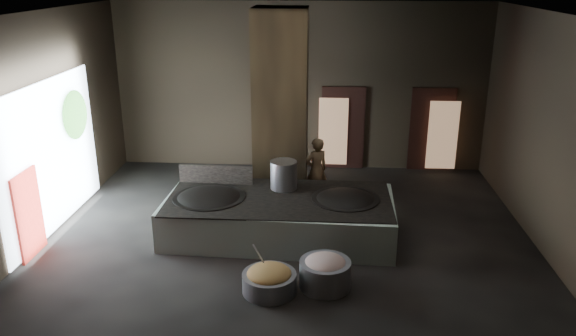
# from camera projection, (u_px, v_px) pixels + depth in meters

# --- Properties ---
(floor) EXTENTS (10.00, 9.00, 0.10)m
(floor) POSITION_uv_depth(u_px,v_px,m) (288.00, 239.00, 11.69)
(floor) COLOR black
(floor) RESTS_ON ground
(ceiling) EXTENTS (10.00, 9.00, 0.10)m
(ceiling) POSITION_uv_depth(u_px,v_px,m) (288.00, 10.00, 10.16)
(ceiling) COLOR black
(ceiling) RESTS_ON back_wall
(back_wall) EXTENTS (10.00, 0.10, 4.50)m
(back_wall) POSITION_uv_depth(u_px,v_px,m) (300.00, 87.00, 15.20)
(back_wall) COLOR black
(back_wall) RESTS_ON ground
(front_wall) EXTENTS (10.00, 0.10, 4.50)m
(front_wall) POSITION_uv_depth(u_px,v_px,m) (262.00, 238.00, 6.64)
(front_wall) COLOR black
(front_wall) RESTS_ON ground
(left_wall) EXTENTS (0.10, 9.00, 4.50)m
(left_wall) POSITION_uv_depth(u_px,v_px,m) (37.00, 128.00, 11.25)
(left_wall) COLOR black
(left_wall) RESTS_ON ground
(right_wall) EXTENTS (0.10, 9.00, 4.50)m
(right_wall) POSITION_uv_depth(u_px,v_px,m) (555.00, 138.00, 10.60)
(right_wall) COLOR black
(right_wall) RESTS_ON ground
(pillar) EXTENTS (1.20, 1.20, 4.50)m
(pillar) POSITION_uv_depth(u_px,v_px,m) (281.00, 110.00, 12.73)
(pillar) COLOR black
(pillar) RESTS_ON ground
(hearth_platform) EXTENTS (4.74, 2.41, 0.81)m
(hearth_platform) POSITION_uv_depth(u_px,v_px,m) (279.00, 217.00, 11.64)
(hearth_platform) COLOR silver
(hearth_platform) RESTS_ON ground
(platform_cap) EXTENTS (4.56, 2.19, 0.03)m
(platform_cap) POSITION_uv_depth(u_px,v_px,m) (279.00, 199.00, 11.50)
(platform_cap) COLOR black
(platform_cap) RESTS_ON hearth_platform
(wok_left) EXTENTS (1.47, 1.47, 0.41)m
(wok_left) POSITION_uv_depth(u_px,v_px,m) (209.00, 201.00, 11.57)
(wok_left) COLOR black
(wok_left) RESTS_ON hearth_platform
(wok_left_rim) EXTENTS (1.50, 1.50, 0.05)m
(wok_left_rim) POSITION_uv_depth(u_px,v_px,m) (209.00, 197.00, 11.55)
(wok_left_rim) COLOR black
(wok_left_rim) RESTS_ON hearth_platform
(wok_right) EXTENTS (1.37, 1.37, 0.38)m
(wok_right) POSITION_uv_depth(u_px,v_px,m) (345.00, 202.00, 11.49)
(wok_right) COLOR black
(wok_right) RESTS_ON hearth_platform
(wok_right_rim) EXTENTS (1.40, 1.40, 0.05)m
(wok_right_rim) POSITION_uv_depth(u_px,v_px,m) (345.00, 199.00, 11.46)
(wok_right_rim) COLOR black
(wok_right_rim) RESTS_ON hearth_platform
(stock_pot) EXTENTS (0.57, 0.57, 0.61)m
(stock_pot) POSITION_uv_depth(u_px,v_px,m) (284.00, 175.00, 11.91)
(stock_pot) COLOR #B8B9C0
(stock_pot) RESTS_ON hearth_platform
(splash_guard) EXTENTS (1.62, 0.13, 0.41)m
(splash_guard) POSITION_uv_depth(u_px,v_px,m) (216.00, 174.00, 12.23)
(splash_guard) COLOR black
(splash_guard) RESTS_ON hearth_platform
(cook) EXTENTS (0.68, 0.61, 1.57)m
(cook) POSITION_uv_depth(u_px,v_px,m) (316.00, 170.00, 13.22)
(cook) COLOR olive
(cook) RESTS_ON ground
(veg_basin) EXTENTS (1.18, 1.18, 0.34)m
(veg_basin) POSITION_uv_depth(u_px,v_px,m) (269.00, 283.00, 9.63)
(veg_basin) COLOR slate
(veg_basin) RESTS_ON ground
(veg_fill) EXTENTS (0.77, 0.77, 0.24)m
(veg_fill) POSITION_uv_depth(u_px,v_px,m) (269.00, 273.00, 9.57)
(veg_fill) COLOR olive
(veg_fill) RESTS_ON veg_basin
(ladle) EXTENTS (0.28, 0.29, 0.67)m
(ladle) POSITION_uv_depth(u_px,v_px,m) (261.00, 259.00, 9.66)
(ladle) COLOR #B8B9C0
(ladle) RESTS_ON veg_basin
(meat_basin) EXTENTS (1.12, 1.12, 0.49)m
(meat_basin) POSITION_uv_depth(u_px,v_px,m) (325.00, 274.00, 9.76)
(meat_basin) COLOR slate
(meat_basin) RESTS_ON ground
(meat_fill) EXTENTS (0.74, 0.74, 0.28)m
(meat_fill) POSITION_uv_depth(u_px,v_px,m) (325.00, 264.00, 9.69)
(meat_fill) COLOR #AA7066
(meat_fill) RESTS_ON meat_basin
(doorway_near) EXTENTS (1.18, 0.08, 2.38)m
(doorway_near) POSITION_uv_depth(u_px,v_px,m) (343.00, 130.00, 15.41)
(doorway_near) COLOR black
(doorway_near) RESTS_ON ground
(doorway_near_glow) EXTENTS (0.79, 0.04, 1.88)m
(doorway_near_glow) POSITION_uv_depth(u_px,v_px,m) (333.00, 132.00, 15.39)
(doorway_near_glow) COLOR #8C6647
(doorway_near_glow) RESTS_ON ground
(doorway_far) EXTENTS (1.18, 0.08, 2.38)m
(doorway_far) POSITION_uv_depth(u_px,v_px,m) (431.00, 131.00, 15.26)
(doorway_far) COLOR black
(doorway_far) RESTS_ON ground
(doorway_far_glow) EXTENTS (0.79, 0.04, 1.87)m
(doorway_far_glow) POSITION_uv_depth(u_px,v_px,m) (443.00, 135.00, 15.04)
(doorway_far_glow) COLOR #8C6647
(doorway_far_glow) RESTS_ON ground
(left_opening) EXTENTS (0.04, 4.20, 3.10)m
(left_opening) POSITION_uv_depth(u_px,v_px,m) (52.00, 156.00, 11.65)
(left_opening) COLOR white
(left_opening) RESTS_ON ground
(pavilion_sliver) EXTENTS (0.05, 0.90, 1.70)m
(pavilion_sliver) POSITION_uv_depth(u_px,v_px,m) (29.00, 214.00, 10.67)
(pavilion_sliver) COLOR maroon
(pavilion_sliver) RESTS_ON ground
(tree_silhouette) EXTENTS (0.28, 1.10, 1.10)m
(tree_silhouette) POSITION_uv_depth(u_px,v_px,m) (75.00, 115.00, 12.47)
(tree_silhouette) COLOR #194714
(tree_silhouette) RESTS_ON left_opening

